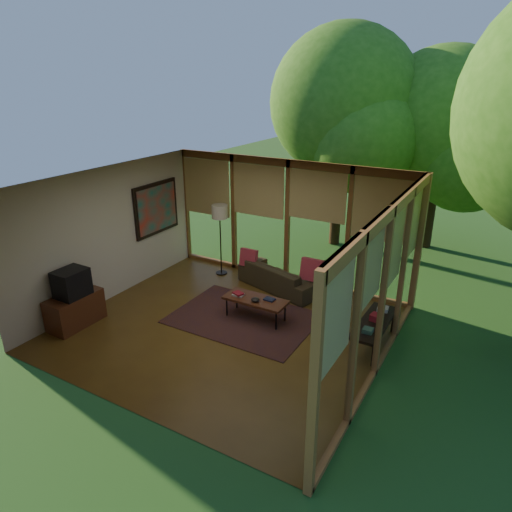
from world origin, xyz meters
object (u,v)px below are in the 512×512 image
Objects in this scene: media_cabinet at (75,310)px; side_console at (369,323)px; floor_lamp at (220,216)px; television at (71,283)px; coffee_table at (256,300)px; sofa at (280,277)px.

media_cabinet reaches higher than side_console.
side_console is (3.84, -1.23, -1.00)m from floor_lamp.
coffee_table is at bearing 33.60° from television.
floor_lamp is (1.01, 3.27, 0.56)m from television.
coffee_table is (2.75, 1.83, -0.46)m from television.
media_cabinet is 3.32m from coffee_table.
sofa is 1.57× the size of coffee_table.
floor_lamp reaches higher than sofa.
side_console is (4.87, 2.04, 0.11)m from media_cabinet.
floor_lamp is 1.18× the size of side_console.
coffee_table is at bearing -39.59° from floor_lamp.
sofa is 2.61m from side_console.
side_console is (2.31, -1.20, 0.14)m from sofa.
floor_lamp is at bearing 14.65° from sofa.
media_cabinet is 5.28m from side_console.
sofa is at bearing 51.70° from media_cabinet.
side_console is at bearing 22.83° from television.
floor_lamp is at bearing 140.41° from coffee_table.
coffee_table is (2.77, 1.83, 0.09)m from media_cabinet.
media_cabinet is at bearing -157.25° from side_console.
sofa is 4.16m from television.
side_console is at bearing 22.75° from media_cabinet.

